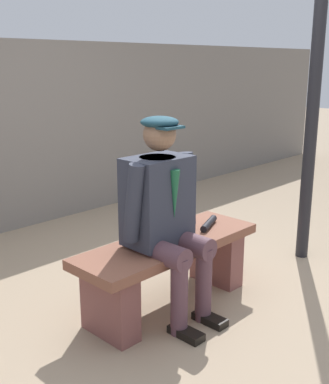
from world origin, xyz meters
The scene contains 5 objects.
ground_plane centered at (0.00, 0.00, 0.00)m, with size 30.00×30.00×0.00m, color tan.
bench centered at (0.00, 0.00, 0.32)m, with size 1.41×0.47×0.49m.
seated_man centered at (0.11, 0.06, 0.75)m, with size 0.60×0.63×1.34m.
rolled_magazine centered at (-0.41, 0.02, 0.51)m, with size 0.05×0.05×0.28m, color black.
lamp_post centered at (-1.48, 0.23, 1.87)m, with size 0.21×0.21×3.25m.
Camera 1 is at (2.26, 2.15, 1.67)m, focal length 45.29 mm.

